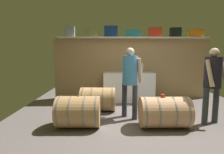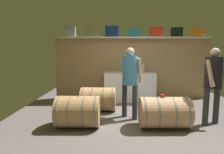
# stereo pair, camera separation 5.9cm
# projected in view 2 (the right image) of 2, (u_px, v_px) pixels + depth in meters

# --- Properties ---
(ground_plane) EXTENTS (6.12, 7.84, 0.02)m
(ground_plane) POSITION_uv_depth(u_px,v_px,m) (141.00, 117.00, 4.16)
(ground_plane) COLOR #605755
(back_wall_panel) EXTENTS (4.92, 0.10, 1.91)m
(back_wall_panel) POSITION_uv_depth(u_px,v_px,m) (133.00, 69.00, 5.77)
(back_wall_panel) COLOR tan
(back_wall_panel) RESTS_ON ground
(high_shelf_board) EXTENTS (4.52, 0.40, 0.03)m
(high_shelf_board) POSITION_uv_depth(u_px,v_px,m) (134.00, 38.00, 5.50)
(high_shelf_board) COLOR silver
(high_shelf_board) RESTS_ON back_wall_panel
(toolcase_grey) EXTENTS (0.30, 0.22, 0.32)m
(toolcase_grey) POSITION_uv_depth(u_px,v_px,m) (71.00, 32.00, 5.46)
(toolcase_grey) COLOR gray
(toolcase_grey) RESTS_ON high_shelf_board
(toolcase_olive) EXTENTS (0.36, 0.24, 0.26)m
(toolcase_olive) POSITION_uv_depth(u_px,v_px,m) (92.00, 33.00, 5.47)
(toolcase_olive) COLOR olive
(toolcase_olive) RESTS_ON high_shelf_board
(toolcase_navy) EXTENTS (0.41, 0.28, 0.32)m
(toolcase_navy) POSITION_uv_depth(u_px,v_px,m) (112.00, 32.00, 5.47)
(toolcase_navy) COLOR navy
(toolcase_navy) RESTS_ON high_shelf_board
(toolcase_teal) EXTENTS (0.46, 0.31, 0.21)m
(toolcase_teal) POSITION_uv_depth(u_px,v_px,m) (134.00, 34.00, 5.48)
(toolcase_teal) COLOR #1F757E
(toolcase_teal) RESTS_ON high_shelf_board
(toolcase_red) EXTENTS (0.38, 0.20, 0.29)m
(toolcase_red) POSITION_uv_depth(u_px,v_px,m) (156.00, 32.00, 5.48)
(toolcase_red) COLOR red
(toolcase_red) RESTS_ON high_shelf_board
(toolcase_black) EXTENTS (0.32, 0.23, 0.29)m
(toolcase_black) POSITION_uv_depth(u_px,v_px,m) (177.00, 32.00, 5.49)
(toolcase_black) COLOR black
(toolcase_black) RESTS_ON high_shelf_board
(toolcase_orange) EXTENTS (0.43, 0.22, 0.24)m
(toolcase_orange) POSITION_uv_depth(u_px,v_px,m) (197.00, 33.00, 5.49)
(toolcase_orange) COLOR orange
(toolcase_orange) RESTS_ON high_shelf_board
(work_cabinet) EXTENTS (1.51, 0.58, 0.88)m
(work_cabinet) POSITION_uv_depth(u_px,v_px,m) (129.00, 87.00, 5.49)
(work_cabinet) COLOR white
(work_cabinet) RESTS_ON ground
(wine_bottle_green) EXTENTS (0.08, 0.08, 0.32)m
(wine_bottle_green) POSITION_uv_depth(u_px,v_px,m) (134.00, 67.00, 5.52)
(wine_bottle_green) COLOR #265A26
(wine_bottle_green) RESTS_ON work_cabinet
(wine_bottle_clear) EXTENTS (0.08, 0.08, 0.30)m
(wine_bottle_clear) POSITION_uv_depth(u_px,v_px,m) (143.00, 68.00, 5.24)
(wine_bottle_clear) COLOR #B0C2B9
(wine_bottle_clear) RESTS_ON work_cabinet
(wine_glass) EXTENTS (0.08, 0.08, 0.14)m
(wine_glass) POSITION_uv_depth(u_px,v_px,m) (140.00, 69.00, 5.54)
(wine_glass) COLOR white
(wine_glass) RESTS_ON work_cabinet
(wine_barrel_near) EXTENTS (0.94, 0.61, 0.61)m
(wine_barrel_near) POSITION_uv_depth(u_px,v_px,m) (164.00, 112.00, 3.50)
(wine_barrel_near) COLOR tan
(wine_barrel_near) RESTS_ON ground
(wine_barrel_far) EXTENTS (0.84, 0.63, 0.63)m
(wine_barrel_far) POSITION_uv_depth(u_px,v_px,m) (78.00, 112.00, 3.53)
(wine_barrel_far) COLOR tan
(wine_barrel_far) RESTS_ON ground
(wine_barrel_flank) EXTENTS (0.89, 0.63, 0.60)m
(wine_barrel_flank) POSITION_uv_depth(u_px,v_px,m) (98.00, 99.00, 4.57)
(wine_barrel_flank) COLOR tan
(wine_barrel_flank) RESTS_ON ground
(tasting_cup) EXTENTS (0.07, 0.07, 0.05)m
(tasting_cup) POSITION_uv_depth(u_px,v_px,m) (163.00, 96.00, 3.46)
(tasting_cup) COLOR red
(tasting_cup) RESTS_ON wine_barrel_near
(winemaker_pouring) EXTENTS (0.51, 0.43, 1.55)m
(winemaker_pouring) POSITION_uv_depth(u_px,v_px,m) (213.00, 78.00, 3.58)
(winemaker_pouring) COLOR #2D3435
(winemaker_pouring) RESTS_ON ground
(visitor_tasting) EXTENTS (0.47, 0.47, 1.57)m
(visitor_tasting) POSITION_uv_depth(u_px,v_px,m) (130.00, 75.00, 3.95)
(visitor_tasting) COLOR #2F333C
(visitor_tasting) RESTS_ON ground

